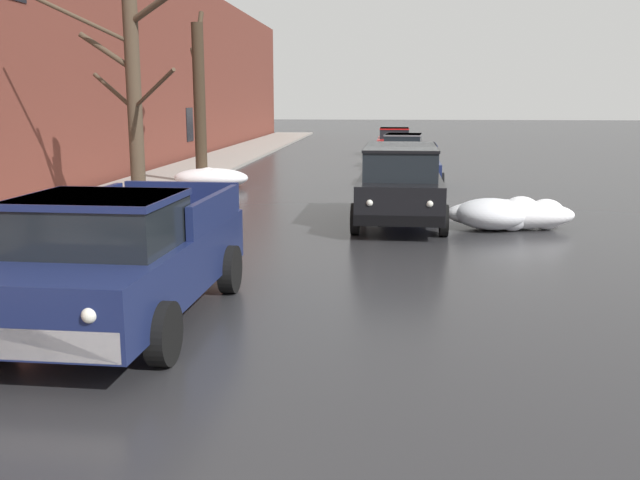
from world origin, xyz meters
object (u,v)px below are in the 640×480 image
object	(u,v)px
sedan_red_queued_behind_truck	(394,141)
sedan_grey_parked_far_down_block	(403,150)
suv_black_parked_kerbside_close	(400,182)
pickup_truck_darkblue_approaching_near_lane	(122,257)
sedan_darkblue_parked_kerbside_mid	(413,164)
bare_tree_far_down_block	(199,97)
bare_tree_mid_block	(134,97)

from	to	relation	value
sedan_red_queued_behind_truck	sedan_grey_parked_far_down_block	bearing A→B (deg)	-87.18
suv_black_parked_kerbside_close	sedan_grey_parked_far_down_block	bearing A→B (deg)	88.46
pickup_truck_darkblue_approaching_near_lane	sedan_darkblue_parked_kerbside_mid	xyz separation A→B (m)	(4.25, 15.03, -0.13)
sedan_grey_parked_far_down_block	sedan_darkblue_parked_kerbside_mid	bearing A→B (deg)	-88.34
bare_tree_far_down_block	pickup_truck_darkblue_approaching_near_lane	bearing A→B (deg)	-79.10
pickup_truck_darkblue_approaching_near_lane	sedan_darkblue_parked_kerbside_mid	distance (m)	15.63
bare_tree_mid_block	pickup_truck_darkblue_approaching_near_lane	size ratio (longest dim) A/B	1.12
sedan_darkblue_parked_kerbside_mid	sedan_grey_parked_far_down_block	world-z (taller)	same
suv_black_parked_kerbside_close	bare_tree_mid_block	bearing A→B (deg)	176.41
bare_tree_mid_block	pickup_truck_darkblue_approaching_near_lane	xyz separation A→B (m)	(2.72, -8.23, -2.04)
bare_tree_mid_block	sedan_red_queued_behind_truck	world-z (taller)	bare_tree_mid_block
bare_tree_far_down_block	sedan_grey_parked_far_down_block	world-z (taller)	bare_tree_far_down_block
bare_tree_far_down_block	pickup_truck_darkblue_approaching_near_lane	distance (m)	14.86
pickup_truck_darkblue_approaching_near_lane	sedan_red_queued_behind_truck	distance (m)	28.21
bare_tree_far_down_block	bare_tree_mid_block	bearing A→B (deg)	-89.41
sedan_grey_parked_far_down_block	sedan_red_queued_behind_truck	bearing A→B (deg)	92.82
sedan_grey_parked_far_down_block	pickup_truck_darkblue_approaching_near_lane	bearing A→B (deg)	-100.65
bare_tree_far_down_block	suv_black_parked_kerbside_close	xyz separation A→B (m)	(6.48, -6.63, -1.96)
pickup_truck_darkblue_approaching_near_lane	sedan_grey_parked_far_down_block	xyz separation A→B (m)	(4.06, 21.60, -0.13)
bare_tree_far_down_block	sedan_darkblue_parked_kerbside_mid	world-z (taller)	bare_tree_far_down_block
bare_tree_mid_block	sedan_darkblue_parked_kerbside_mid	size ratio (longest dim) A/B	1.43
pickup_truck_darkblue_approaching_near_lane	sedan_red_queued_behind_truck	size ratio (longest dim) A/B	1.26
bare_tree_far_down_block	suv_black_parked_kerbside_close	distance (m)	9.47
sedan_red_queued_behind_truck	bare_tree_far_down_block	bearing A→B (deg)	-115.82
bare_tree_far_down_block	sedan_darkblue_parked_kerbside_mid	bearing A→B (deg)	4.73
bare_tree_mid_block	suv_black_parked_kerbside_close	world-z (taller)	bare_tree_mid_block
bare_tree_mid_block	pickup_truck_darkblue_approaching_near_lane	bearing A→B (deg)	-71.71
suv_black_parked_kerbside_close	sedan_darkblue_parked_kerbside_mid	bearing A→B (deg)	85.55
bare_tree_mid_block	bare_tree_far_down_block	xyz separation A→B (m)	(-0.06, 6.22, 0.03)
sedan_darkblue_parked_kerbside_mid	sedan_red_queued_behind_truck	bearing A→B (deg)	92.23
bare_tree_mid_block	pickup_truck_darkblue_approaching_near_lane	distance (m)	8.90
suv_black_parked_kerbside_close	sedan_red_queued_behind_truck	size ratio (longest dim) A/B	1.18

